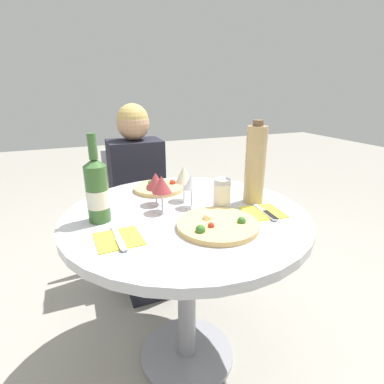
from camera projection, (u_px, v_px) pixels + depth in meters
ground_plane at (187, 355)px, 1.48m from camera, size 12.00×12.00×0.00m
dining_table at (186, 241)px, 1.27m from camera, size 0.99×0.99×0.77m
chair_behind_diner at (137, 215)px, 2.07m from camera, size 0.38×0.38×0.86m
seated_diner at (141, 206)px, 1.91m from camera, size 0.33×0.48×1.16m
pizza_large at (217, 225)px, 1.09m from camera, size 0.30×0.30×0.04m
pizza_small_far at (159, 188)px, 1.48m from camera, size 0.24×0.24×0.04m
wine_bottle at (97, 190)px, 1.11m from camera, size 0.08×0.08×0.33m
tall_carafe at (255, 165)px, 1.27m from camera, size 0.09×0.09×0.36m
sugar_shaker at (222, 194)px, 1.25m from camera, size 0.07×0.07×0.13m
wine_glass_front_right at (191, 183)px, 1.24m from camera, size 0.07×0.07×0.14m
wine_glass_back_left at (156, 182)px, 1.27m from camera, size 0.08×0.08×0.14m
wine_glass_back_right at (184, 175)px, 1.32m from camera, size 0.07×0.07×0.16m
wine_glass_front_left at (162, 185)px, 1.19m from camera, size 0.08×0.08×0.15m
place_setting_left at (119, 239)px, 1.00m from camera, size 0.16×0.19×0.01m
place_setting_right at (264, 212)px, 1.21m from camera, size 0.17×0.19×0.01m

